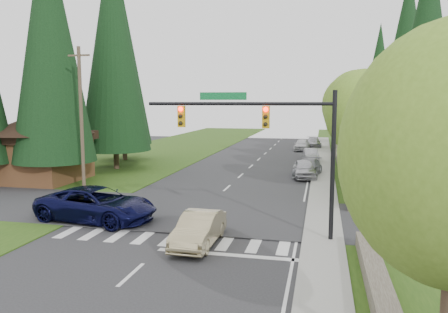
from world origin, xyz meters
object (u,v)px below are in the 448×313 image
(suv_navy, at_px, (97,204))
(parked_car_e, at_px, (314,142))
(parked_car_c, at_px, (311,155))
(parked_car_d, at_px, (302,145))
(parked_car_a, at_px, (305,169))
(sedan_champagne, at_px, (199,229))
(parked_car_b, at_px, (308,168))

(suv_navy, xyz_separation_m, parked_car_e, (10.44, 40.63, -0.21))
(parked_car_c, relative_size, parked_car_d, 0.91)
(parked_car_a, bearing_deg, sedan_champagne, -108.76)
(sedan_champagne, xyz_separation_m, parked_car_e, (4.10, 43.17, -0.03))
(parked_car_b, distance_m, parked_car_e, 23.96)
(parked_car_d, xyz_separation_m, parked_car_e, (1.40, 4.15, -0.06))
(suv_navy, height_order, parked_car_c, suv_navy)
(parked_car_c, bearing_deg, parked_car_b, -97.26)
(suv_navy, xyz_separation_m, parked_car_a, (10.21, 15.80, -0.14))
(parked_car_c, bearing_deg, parked_car_e, 82.74)
(parked_car_a, xyz_separation_m, parked_car_d, (-1.17, 20.67, -0.01))
(sedan_champagne, distance_m, parked_car_d, 39.10)
(parked_car_b, bearing_deg, suv_navy, -115.23)
(parked_car_a, bearing_deg, parked_car_c, 81.90)
(parked_car_b, bearing_deg, parked_car_c, 96.83)
(sedan_champagne, relative_size, parked_car_e, 0.92)
(parked_car_c, bearing_deg, suv_navy, -118.83)
(parked_car_b, bearing_deg, parked_car_e, 96.83)
(parked_car_c, xyz_separation_m, parked_car_d, (-1.40, 10.06, 0.09))
(parked_car_b, xyz_separation_m, parked_car_c, (0.00, 9.74, -0.05))
(parked_car_e, bearing_deg, parked_car_a, -94.91)
(parked_car_c, distance_m, parked_car_e, 14.22)
(parked_car_b, height_order, parked_car_d, parked_car_d)
(parked_car_a, distance_m, parked_car_d, 20.71)
(parked_car_b, bearing_deg, sedan_champagne, -95.21)
(suv_navy, bearing_deg, parked_car_d, -5.98)
(sedan_champagne, relative_size, parked_car_c, 1.08)
(sedan_champagne, relative_size, parked_car_b, 0.88)
(suv_navy, bearing_deg, parked_car_a, -24.93)
(parked_car_b, relative_size, parked_car_e, 1.04)
(parked_car_e, bearing_deg, sedan_champagne, -99.80)
(parked_car_b, xyz_separation_m, parked_car_e, (0.00, 23.96, -0.03))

